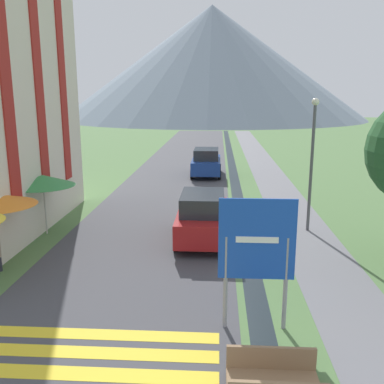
{
  "coord_description": "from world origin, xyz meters",
  "views": [
    {
      "loc": [
        0.14,
        -4.22,
        5.33
      ],
      "look_at": [
        -0.74,
        10.0,
        2.06
      ],
      "focal_mm": 40.0,
      "sensor_mm": 36.0,
      "label": 1
    }
  ],
  "objects_px": {
    "road_sign": "(257,249)",
    "cafe_umbrella_rear_green": "(43,180)",
    "cafe_chair_far_right": "(21,231)",
    "parked_car_far": "(206,162)",
    "parked_car_near": "(203,216)",
    "footbridge": "(274,384)",
    "streetlamp": "(312,154)"
  },
  "relations": [
    {
      "from": "road_sign",
      "to": "cafe_chair_far_right",
      "type": "xyz_separation_m",
      "value": [
        -7.94,
        5.17,
        -1.43
      ]
    },
    {
      "from": "parked_car_near",
      "to": "cafe_umbrella_rear_green",
      "type": "xyz_separation_m",
      "value": [
        -6.11,
        0.37,
        1.21
      ]
    },
    {
      "from": "cafe_chair_far_right",
      "to": "streetlamp",
      "type": "bearing_deg",
      "value": 11.76
    },
    {
      "from": "footbridge",
      "to": "cafe_umbrella_rear_green",
      "type": "relative_size",
      "value": 0.71
    },
    {
      "from": "footbridge",
      "to": "cafe_umbrella_rear_green",
      "type": "bearing_deg",
      "value": 131.33
    },
    {
      "from": "parked_car_far",
      "to": "cafe_umbrella_rear_green",
      "type": "distance_m",
      "value": 13.93
    },
    {
      "from": "parked_car_far",
      "to": "cafe_chair_far_right",
      "type": "height_order",
      "value": "parked_car_far"
    },
    {
      "from": "road_sign",
      "to": "parked_car_far",
      "type": "distance_m",
      "value": 19.15
    },
    {
      "from": "streetlamp",
      "to": "parked_car_far",
      "type": "bearing_deg",
      "value": 110.9
    },
    {
      "from": "cafe_chair_far_right",
      "to": "cafe_umbrella_rear_green",
      "type": "bearing_deg",
      "value": 72.33
    },
    {
      "from": "cafe_umbrella_rear_green",
      "to": "streetlamp",
      "type": "distance_m",
      "value": 10.37
    },
    {
      "from": "parked_car_far",
      "to": "cafe_umbrella_rear_green",
      "type": "relative_size",
      "value": 1.75
    },
    {
      "from": "road_sign",
      "to": "cafe_umbrella_rear_green",
      "type": "xyz_separation_m",
      "value": [
        -7.54,
        6.47,
        0.17
      ]
    },
    {
      "from": "cafe_chair_far_right",
      "to": "streetlamp",
      "type": "distance_m",
      "value": 11.22
    },
    {
      "from": "parked_car_near",
      "to": "cafe_chair_far_right",
      "type": "bearing_deg",
      "value": -171.87
    },
    {
      "from": "road_sign",
      "to": "cafe_umbrella_rear_green",
      "type": "relative_size",
      "value": 1.29
    },
    {
      "from": "parked_car_near",
      "to": "streetlamp",
      "type": "xyz_separation_m",
      "value": [
        4.16,
        1.43,
        2.16
      ]
    },
    {
      "from": "road_sign",
      "to": "parked_car_far",
      "type": "xyz_separation_m",
      "value": [
        -1.67,
        19.05,
        -1.04
      ]
    },
    {
      "from": "parked_car_far",
      "to": "cafe_chair_far_right",
      "type": "relative_size",
      "value": 4.97
    },
    {
      "from": "road_sign",
      "to": "streetlamp",
      "type": "relative_size",
      "value": 0.6
    },
    {
      "from": "footbridge",
      "to": "streetlamp",
      "type": "relative_size",
      "value": 0.33
    },
    {
      "from": "footbridge",
      "to": "cafe_chair_far_right",
      "type": "distance_m",
      "value": 11.03
    },
    {
      "from": "footbridge",
      "to": "parked_car_far",
      "type": "xyz_separation_m",
      "value": [
        -1.84,
        21.35,
        0.68
      ]
    },
    {
      "from": "parked_car_far",
      "to": "streetlamp",
      "type": "distance_m",
      "value": 12.53
    },
    {
      "from": "road_sign",
      "to": "streetlamp",
      "type": "bearing_deg",
      "value": 70.06
    },
    {
      "from": "parked_car_near",
      "to": "parked_car_far",
      "type": "bearing_deg",
      "value": 91.08
    },
    {
      "from": "parked_car_near",
      "to": "cafe_umbrella_rear_green",
      "type": "relative_size",
      "value": 1.73
    },
    {
      "from": "cafe_umbrella_rear_green",
      "to": "streetlamp",
      "type": "bearing_deg",
      "value": 5.85
    },
    {
      "from": "cafe_umbrella_rear_green",
      "to": "streetlamp",
      "type": "height_order",
      "value": "streetlamp"
    },
    {
      "from": "cafe_umbrella_rear_green",
      "to": "streetlamp",
      "type": "relative_size",
      "value": 0.46
    },
    {
      "from": "road_sign",
      "to": "parked_car_far",
      "type": "relative_size",
      "value": 0.74
    },
    {
      "from": "footbridge",
      "to": "parked_car_far",
      "type": "bearing_deg",
      "value": 94.94
    }
  ]
}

